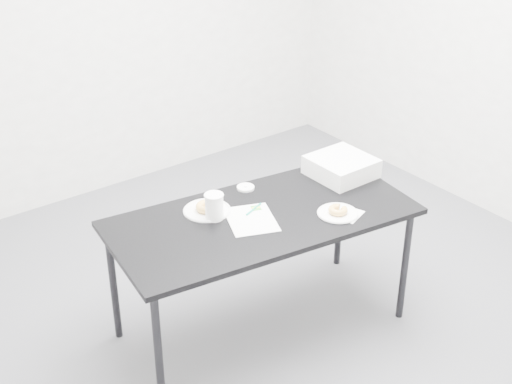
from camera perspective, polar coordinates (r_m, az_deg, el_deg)
floor at (r=4.38m, az=1.29°, el=-8.98°), size 4.00×4.00×0.00m
wall_back at (r=5.36m, az=-12.24°, el=13.64°), size 4.00×0.02×2.70m
wall_right at (r=5.15m, az=19.68°, el=12.05°), size 0.02×4.00×2.70m
table at (r=3.83m, az=0.50°, el=-2.59°), size 1.72×0.98×0.75m
scorecard at (r=3.76m, az=-0.39°, el=-2.21°), size 0.34×0.38×0.00m
logo_patch at (r=3.86m, az=0.00°, el=-1.28°), size 0.06×0.06×0.00m
pen at (r=3.84m, az=-0.19°, el=-1.38°), size 0.14×0.06×0.01m
napkin at (r=3.84m, az=7.21°, el=-1.73°), size 0.20×0.20×0.00m
plate_near at (r=3.83m, az=6.56°, el=-1.70°), size 0.22×0.22×0.01m
donut_near at (r=3.82m, az=6.58°, el=-1.44°), size 0.12×0.12×0.03m
plate_far at (r=3.85m, az=-3.94°, el=-1.48°), size 0.26×0.26×0.01m
donut_far at (r=3.83m, az=-3.95°, el=-1.18°), size 0.17×0.17×0.04m
coffee_cup at (r=3.74m, az=-3.36°, el=-1.16°), size 0.10×0.10×0.15m
cup_lid at (r=4.06m, az=-0.84°, el=0.36°), size 0.10×0.10×0.01m
bakery_box at (r=4.22m, az=6.84°, el=2.03°), size 0.34×0.34×0.11m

